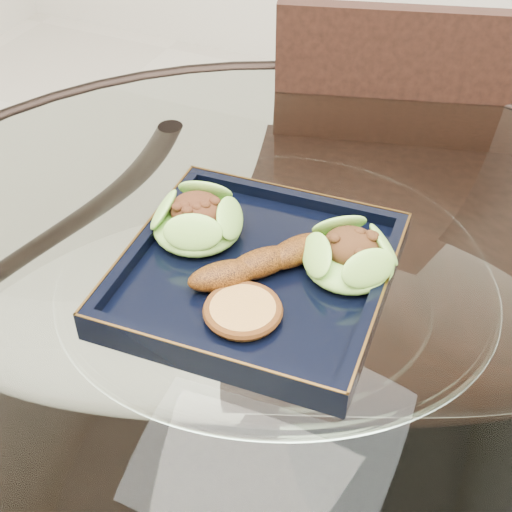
% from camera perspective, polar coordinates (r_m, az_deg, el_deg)
% --- Properties ---
extents(dining_table, '(1.13, 1.13, 0.77)m').
position_cam_1_polar(dining_table, '(0.85, 1.38, -12.11)').
color(dining_table, white).
rests_on(dining_table, ground).
extents(dining_chair, '(0.48, 0.48, 0.90)m').
position_cam_1_polar(dining_chair, '(1.18, 9.71, -1.20)').
color(dining_chair, black).
rests_on(dining_chair, ground).
extents(navy_plate, '(0.29, 0.29, 0.02)m').
position_cam_1_polar(navy_plate, '(0.75, -0.00, -1.73)').
color(navy_plate, black).
rests_on(navy_plate, dining_table).
extents(lettuce_wrap_left, '(0.11, 0.11, 0.04)m').
position_cam_1_polar(lettuce_wrap_left, '(0.78, -4.73, 2.71)').
color(lettuce_wrap_left, '#4D922A').
rests_on(lettuce_wrap_left, navy_plate).
extents(lettuce_wrap_right, '(0.12, 0.12, 0.03)m').
position_cam_1_polar(lettuce_wrap_right, '(0.74, 7.48, -0.15)').
color(lettuce_wrap_right, '#58A32F').
rests_on(lettuce_wrap_right, navy_plate).
extents(roasted_plantain, '(0.12, 0.14, 0.03)m').
position_cam_1_polar(roasted_plantain, '(0.73, 0.38, -0.57)').
color(roasted_plantain, '#69340B').
rests_on(roasted_plantain, navy_plate).
extents(crumb_patty, '(0.08, 0.08, 0.01)m').
position_cam_1_polar(crumb_patty, '(0.69, -1.06, -4.47)').
color(crumb_patty, '#CC8C44').
rests_on(crumb_patty, navy_plate).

